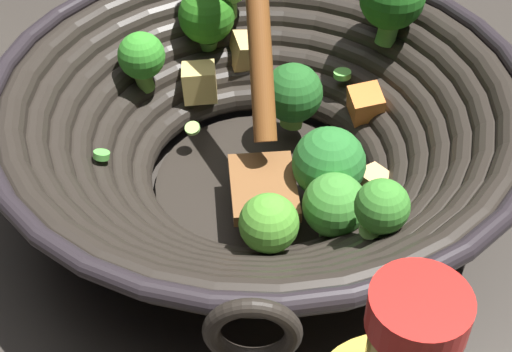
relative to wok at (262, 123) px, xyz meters
name	(u,v)px	position (x,y,z in m)	size (l,w,h in m)	color
ground_plane	(260,190)	(0.00, 0.00, -0.07)	(4.00, 4.00, 0.00)	#332D28
wok	(262,123)	(0.00, 0.00, 0.00)	(0.45, 0.41, 0.26)	black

